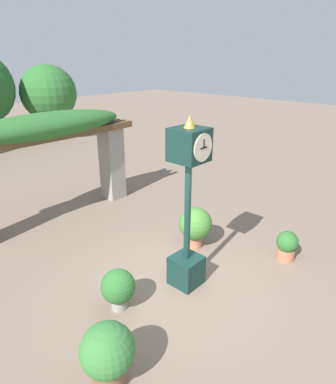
{
  "coord_description": "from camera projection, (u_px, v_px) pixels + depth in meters",
  "views": [
    {
      "loc": [
        -4.4,
        -3.77,
        4.37
      ],
      "look_at": [
        0.17,
        0.4,
        1.88
      ],
      "focal_mm": 32.0,
      "sensor_mm": 36.0,
      "label": 1
    }
  ],
  "objects": [
    {
      "name": "pedestal_clock",
      "position": [
        188.0,
        208.0,
        6.42
      ],
      "size": [
        0.59,
        0.64,
        3.42
      ],
      "color": "#14332D",
      "rests_on": "ground"
    },
    {
      "name": "potted_plant_far_right",
      "position": [
        287.0,
        245.0,
        7.76
      ],
      "size": [
        0.49,
        0.49,
        0.69
      ],
      "color": "#B26B4C",
      "rests_on": "ground"
    },
    {
      "name": "pergola",
      "position": [
        47.0,
        142.0,
        9.06
      ],
      "size": [
        5.43,
        1.19,
        2.99
      ],
      "color": "gray",
      "rests_on": "ground"
    },
    {
      "name": "potted_plant_near_left",
      "position": [
        108.0,
        353.0,
        4.72
      ],
      "size": [
        0.78,
        0.78,
        1.0
      ],
      "color": "brown",
      "rests_on": "ground"
    },
    {
      "name": "potted_plant_far_left",
      "position": [
        118.0,
        287.0,
        6.2
      ],
      "size": [
        0.64,
        0.64,
        0.8
      ],
      "color": "gray",
      "rests_on": "ground"
    },
    {
      "name": "ground_plane",
      "position": [
        177.0,
        284.0,
        7.01
      ],
      "size": [
        60.0,
        60.0,
        0.0
      ],
      "primitive_type": "plane",
      "color": "#7F6B5B"
    },
    {
      "name": "potted_plant_near_right",
      "position": [
        195.0,
        225.0,
        8.2
      ],
      "size": [
        0.8,
        0.8,
        1.01
      ],
      "color": "#B26B4C",
      "rests_on": "ground"
    }
  ]
}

